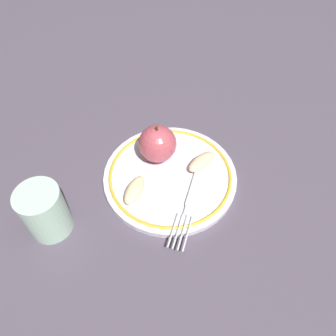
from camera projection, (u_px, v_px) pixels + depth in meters
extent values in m
plane|color=#504656|center=(174.00, 182.00, 0.60)|extent=(2.00, 2.00, 0.00)
cylinder|color=white|center=(168.00, 178.00, 0.60)|extent=(0.24, 0.24, 0.01)
torus|color=gold|center=(168.00, 176.00, 0.60)|extent=(0.23, 0.23, 0.01)
sphere|color=#BE4D59|center=(157.00, 144.00, 0.60)|extent=(0.07, 0.07, 0.07)
cylinder|color=brown|center=(157.00, 129.00, 0.57)|extent=(0.00, 0.00, 0.01)
ellipsoid|color=beige|center=(134.00, 190.00, 0.56)|extent=(0.05, 0.07, 0.02)
ellipsoid|color=beige|center=(202.00, 162.00, 0.60)|extent=(0.03, 0.06, 0.02)
cube|color=silver|center=(195.00, 183.00, 0.58)|extent=(0.07, 0.09, 0.00)
cube|color=silver|center=(187.00, 211.00, 0.55)|extent=(0.02, 0.02, 0.00)
cube|color=silver|center=(173.00, 230.00, 0.53)|extent=(0.04, 0.05, 0.00)
cube|color=silver|center=(178.00, 231.00, 0.52)|extent=(0.04, 0.05, 0.00)
cube|color=silver|center=(183.00, 232.00, 0.52)|extent=(0.04, 0.05, 0.00)
cube|color=silver|center=(188.00, 234.00, 0.52)|extent=(0.04, 0.05, 0.00)
cylinder|color=silver|center=(45.00, 211.00, 0.51)|extent=(0.07, 0.07, 0.09)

